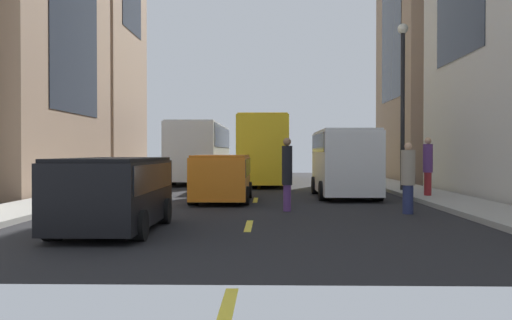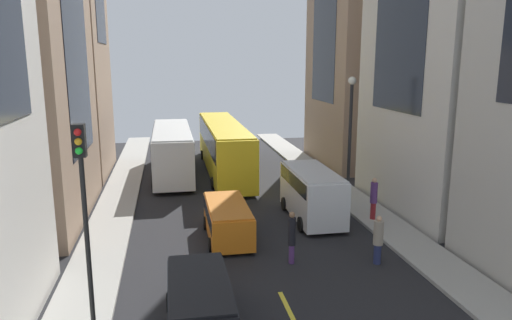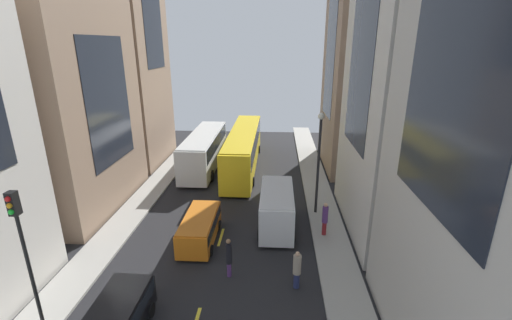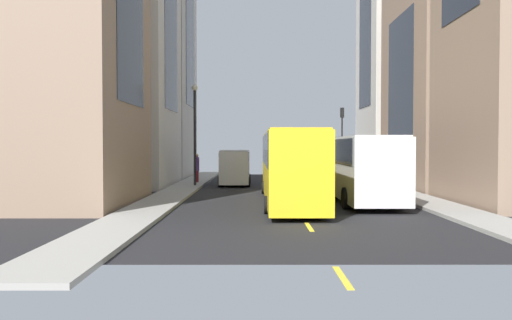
{
  "view_description": "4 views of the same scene",
  "coord_description": "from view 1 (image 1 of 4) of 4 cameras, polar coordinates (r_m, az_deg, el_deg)",
  "views": [
    {
      "loc": [
        0.46,
        -27.0,
        1.75
      ],
      "look_at": [
        -0.21,
        3.45,
        1.31
      ],
      "focal_mm": 38.8,
      "sensor_mm": 36.0,
      "label": 1
    },
    {
      "loc": [
        -3.65,
        -28.14,
        8.08
      ],
      "look_at": [
        1.66,
        0.73,
        1.87
      ],
      "focal_mm": 33.51,
      "sensor_mm": 36.0,
      "label": 2
    },
    {
      "loc": [
        3.28,
        -25.36,
        11.35
      ],
      "look_at": [
        1.55,
        3.19,
        1.61
      ],
      "focal_mm": 24.1,
      "sensor_mm": 36.0,
      "label": 3
    },
    {
      "loc": [
        1.92,
        32.17,
        2.9
      ],
      "look_at": [
        1.88,
        1.66,
        2.05
      ],
      "focal_mm": 35.97,
      "sensor_mm": 36.0,
      "label": 4
    }
  ],
  "objects": [
    {
      "name": "ground_plane",
      "position": [
        27.06,
        0.29,
        -2.88
      ],
      "size": [
        39.57,
        39.57,
        0.0
      ],
      "primitive_type": "plane",
      "color": "black"
    },
    {
      "name": "sidewalk_west",
      "position": [
        27.99,
        -13.6,
        -2.63
      ],
      "size": [
        2.15,
        44.0,
        0.15
      ],
      "primitive_type": "cube",
      "color": "#9E9B93",
      "rests_on": "ground"
    },
    {
      "name": "sidewalk_east",
      "position": [
        27.77,
        14.29,
        -2.66
      ],
      "size": [
        2.15,
        44.0,
        0.15
      ],
      "primitive_type": "cube",
      "color": "#9E9B93",
      "rests_on": "ground"
    },
    {
      "name": "lane_stripe_0",
      "position": [
        6.27,
        -3.08,
        -15.32
      ],
      "size": [
        0.16,
        2.0,
        0.01
      ],
      "primitive_type": "cube",
      "color": "yellow",
      "rests_on": "ground"
    },
    {
      "name": "lane_stripe_1",
      "position": [
        13.13,
        -0.75,
        -6.8
      ],
      "size": [
        0.16,
        2.0,
        0.01
      ],
      "primitive_type": "cube",
      "color": "yellow",
      "rests_on": "ground"
    },
    {
      "name": "lane_stripe_2",
      "position": [
        20.08,
        -0.05,
        -4.15
      ],
      "size": [
        0.16,
        2.0,
        0.01
      ],
      "primitive_type": "cube",
      "color": "yellow",
      "rests_on": "ground"
    },
    {
      "name": "lane_stripe_3",
      "position": [
        27.06,
        0.29,
        -2.87
      ],
      "size": [
        0.16,
        2.0,
        0.01
      ],
      "primitive_type": "cube",
      "color": "yellow",
      "rests_on": "ground"
    },
    {
      "name": "lane_stripe_4",
      "position": [
        34.05,
        0.49,
        -2.11
      ],
      "size": [
        0.16,
        2.0,
        0.01
      ],
      "primitive_type": "cube",
      "color": "yellow",
      "rests_on": "ground"
    },
    {
      "name": "lane_stripe_5",
      "position": [
        41.04,
        0.62,
        -1.61
      ],
      "size": [
        0.16,
        2.0,
        0.01
      ],
      "primitive_type": "cube",
      "color": "yellow",
      "rests_on": "ground"
    },
    {
      "name": "lane_stripe_6",
      "position": [
        48.04,
        0.72,
        -1.26
      ],
      "size": [
        0.16,
        2.0,
        0.01
      ],
      "primitive_type": "cube",
      "color": "yellow",
      "rests_on": "ground"
    },
    {
      "name": "building_east_2",
      "position": [
        36.83,
        18.56,
        15.23
      ],
      "size": [
        6.12,
        9.47,
        21.88
      ],
      "color": "#937760",
      "rests_on": "ground"
    },
    {
      "name": "city_bus_white",
      "position": [
        32.62,
        -5.68,
        1.27
      ],
      "size": [
        2.8,
        11.03,
        3.35
      ],
      "color": "silver",
      "rests_on": "ground"
    },
    {
      "name": "streetcar_yellow",
      "position": [
        32.82,
        0.8,
        1.48
      ],
      "size": [
        2.7,
        14.86,
        3.59
      ],
      "color": "yellow",
      "rests_on": "ground"
    },
    {
      "name": "delivery_van_white",
      "position": [
        21.65,
        9.1,
        0.19
      ],
      "size": [
        2.25,
        5.39,
        2.58
      ],
      "color": "white",
      "rests_on": "ground"
    },
    {
      "name": "car_orange_0",
      "position": [
        19.6,
        -3.5,
        -1.45
      ],
      "size": [
        2.01,
        4.61,
        1.64
      ],
      "color": "orange",
      "rests_on": "ground"
    },
    {
      "name": "car_black_1",
      "position": [
        12.58,
        -14.44,
        -2.82
      ],
      "size": [
        2.0,
        4.25,
        1.62
      ],
      "color": "black",
      "rests_on": "ground"
    },
    {
      "name": "pedestrian_crossing_near",
      "position": [
        16.35,
        3.23,
        -1.22
      ],
      "size": [
        0.31,
        0.31,
        2.17
      ],
      "rotation": [
        0.0,
        0.0,
        4.43
      ],
      "color": "#593372",
      "rests_on": "ground"
    },
    {
      "name": "pedestrian_crossing_mid",
      "position": [
        21.31,
        17.29,
        -0.44
      ],
      "size": [
        0.35,
        0.35,
        2.14
      ],
      "rotation": [
        0.0,
        0.0,
        5.44
      ],
      "color": "maroon",
      "rests_on": "ground"
    },
    {
      "name": "pedestrian_waiting_curb",
      "position": [
        16.18,
        15.4,
        -1.64
      ],
      "size": [
        0.4,
        0.4,
        2.02
      ],
      "rotation": [
        0.0,
        0.0,
        4.34
      ],
      "color": "navy",
      "rests_on": "ground"
    },
    {
      "name": "streetlamp_near",
      "position": [
        24.3,
        14.89,
        7.18
      ],
      "size": [
        0.44,
        0.44,
        7.02
      ],
      "color": "black",
      "rests_on": "ground"
    }
  ]
}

